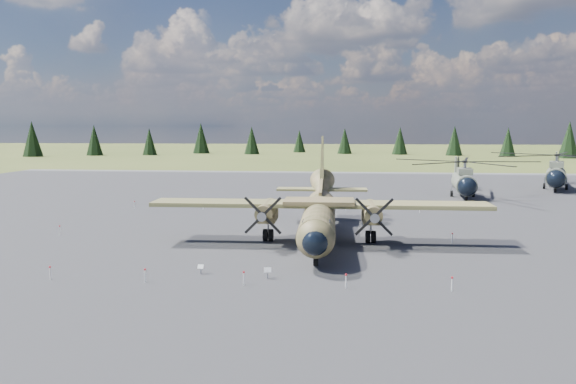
# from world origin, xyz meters

# --- Properties ---
(ground) EXTENTS (500.00, 500.00, 0.00)m
(ground) POSITION_xyz_m (0.00, 0.00, 0.00)
(ground) COLOR brown
(ground) RESTS_ON ground
(apron) EXTENTS (120.00, 120.00, 0.04)m
(apron) POSITION_xyz_m (0.00, 10.00, 0.00)
(apron) COLOR #5D5D62
(apron) RESTS_ON ground
(transport_plane) EXTENTS (26.79, 24.38, 8.85)m
(transport_plane) POSITION_xyz_m (5.83, -0.12, 2.54)
(transport_plane) COLOR #3E3E21
(transport_plane) RESTS_ON ground
(helicopter_near) EXTENTS (21.07, 23.61, 4.92)m
(helicopter_near) POSITION_xyz_m (23.37, 29.48, 3.49)
(helicopter_near) COLOR slate
(helicopter_near) RESTS_ON ground
(helicopter_mid) EXTENTS (26.70, 26.70, 5.32)m
(helicopter_mid) POSITION_xyz_m (38.62, 39.89, 3.77)
(helicopter_mid) COLOR slate
(helicopter_mid) RESTS_ON ground
(info_placard_left) EXTENTS (0.41, 0.22, 0.61)m
(info_placard_left) POSITION_xyz_m (-1.19, -11.23, 0.41)
(info_placard_left) COLOR gray
(info_placard_left) RESTS_ON ground
(info_placard_right) EXTENTS (0.47, 0.25, 0.71)m
(info_placard_right) POSITION_xyz_m (3.20, -11.91, 0.47)
(info_placard_right) COLOR gray
(info_placard_right) RESTS_ON ground
(barrier_fence) EXTENTS (33.12, 29.62, 0.85)m
(barrier_fence) POSITION_xyz_m (-0.46, -0.08, 0.51)
(barrier_fence) COLOR silver
(barrier_fence) RESTS_ON ground
(treeline) EXTENTS (313.91, 319.77, 10.96)m
(treeline) POSITION_xyz_m (6.42, 0.67, 4.73)
(treeline) COLOR black
(treeline) RESTS_ON ground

